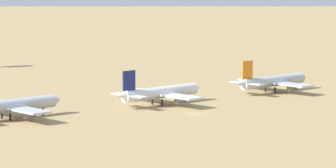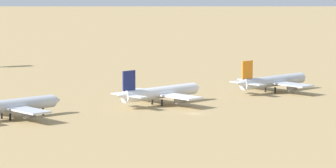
{
  "view_description": "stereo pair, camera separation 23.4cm",
  "coord_description": "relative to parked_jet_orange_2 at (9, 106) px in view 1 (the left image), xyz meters",
  "views": [
    {
      "loc": [
        -169.55,
        -252.61,
        47.74
      ],
      "look_at": [
        6.93,
        26.11,
        6.0
      ],
      "focal_mm": 106.14,
      "sensor_mm": 36.0,
      "label": 1
    },
    {
      "loc": [
        -169.36,
        -252.73,
        47.74
      ],
      "look_at": [
        6.93,
        26.11,
        6.0
      ],
      "focal_mm": 106.14,
      "sensor_mm": 36.0,
      "label": 2
    }
  ],
  "objects": [
    {
      "name": "parked_jet_orange_4",
      "position": [
        104.18,
        5.5,
        -0.04
      ],
      "size": [
        37.23,
        31.75,
        12.33
      ],
      "rotation": [
        0.0,
        0.0,
        0.17
      ],
      "color": "silver",
      "rests_on": "ground"
    },
    {
      "name": "ground",
      "position": [
        53.03,
        -20.35,
        -4.08
      ],
      "size": [
        4000.0,
        4000.0,
        0.0
      ],
      "primitive_type": "plane",
      "color": "tan"
    },
    {
      "name": "parked_jet_navy_3",
      "position": [
        53.56,
        0.91,
        -0.02
      ],
      "size": [
        37.34,
        31.93,
        12.39
      ],
      "rotation": [
        0.0,
        0.0,
        0.2
      ],
      "color": "white",
      "rests_on": "ground"
    },
    {
      "name": "parked_jet_orange_2",
      "position": [
        0.0,
        0.0,
        0.0
      ],
      "size": [
        37.6,
        32.02,
        12.44
      ],
      "rotation": [
        0.0,
        0.0,
        0.16
      ],
      "color": "silver",
      "rests_on": "ground"
    }
  ]
}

